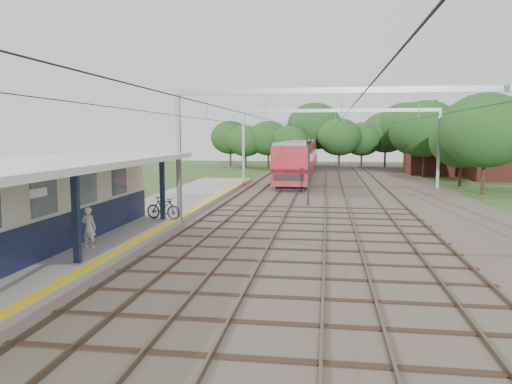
{
  "coord_description": "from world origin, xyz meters",
  "views": [
    {
      "loc": [
        2.54,
        -9.73,
        4.72
      ],
      "look_at": [
        -1.31,
        17.18,
        1.6
      ],
      "focal_mm": 35.0,
      "sensor_mm": 36.0,
      "label": 1
    }
  ],
  "objects_px": {
    "bicycle": "(163,208)",
    "signal_post": "(309,163)",
    "train": "(301,156)",
    "person": "(89,227)"
  },
  "relations": [
    {
      "from": "signal_post",
      "to": "train",
      "type": "bearing_deg",
      "value": 92.76
    },
    {
      "from": "person",
      "to": "train",
      "type": "height_order",
      "value": "train"
    },
    {
      "from": "train",
      "to": "person",
      "type": "bearing_deg",
      "value": -98.45
    },
    {
      "from": "bicycle",
      "to": "signal_post",
      "type": "relative_size",
      "value": 0.43
    },
    {
      "from": "person",
      "to": "bicycle",
      "type": "xyz_separation_m",
      "value": [
        0.71,
        6.78,
        -0.22
      ]
    },
    {
      "from": "person",
      "to": "train",
      "type": "relative_size",
      "value": 0.04
    },
    {
      "from": "person",
      "to": "signal_post",
      "type": "distance_m",
      "value": 16.74
    },
    {
      "from": "person",
      "to": "signal_post",
      "type": "relative_size",
      "value": 0.35
    },
    {
      "from": "bicycle",
      "to": "signal_post",
      "type": "distance_m",
      "value": 10.85
    },
    {
      "from": "bicycle",
      "to": "train",
      "type": "xyz_separation_m",
      "value": [
        5.37,
        34.2,
        1.29
      ]
    }
  ]
}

